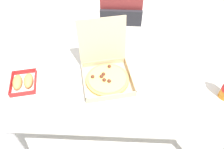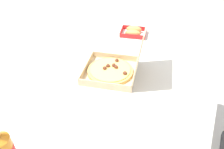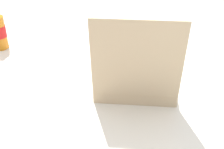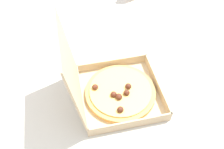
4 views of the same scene
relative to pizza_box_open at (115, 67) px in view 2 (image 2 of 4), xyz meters
The scene contains 4 objects.
dining_table 0.18m from the pizza_box_open, 43.30° to the left, with size 1.50×0.97×0.75m.
pizza_box_open is the anchor object (origin of this frame).
bread_side_box 0.52m from the pizza_box_open, behind, with size 0.19×0.22×0.06m.
paper_menu 0.35m from the pizza_box_open, 20.03° to the left, with size 0.21×0.15×0.00m, color white.
Camera 2 is at (0.89, 0.36, 1.57)m, focal length 36.61 mm.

